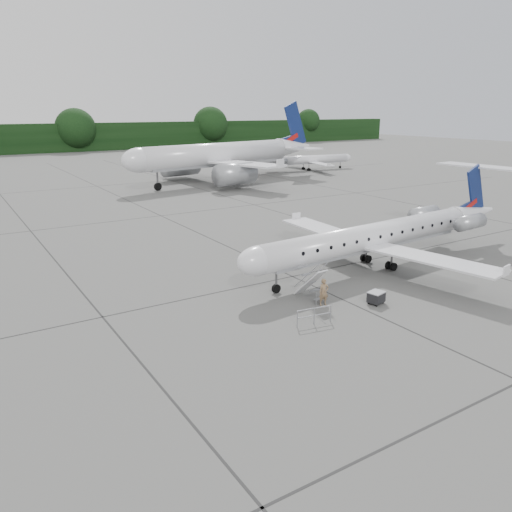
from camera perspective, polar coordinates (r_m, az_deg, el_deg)
ground at (r=37.16m, az=14.67°, el=-3.03°), size 320.00×320.00×0.00m
treeline at (r=156.01m, az=-23.19°, el=12.26°), size 260.00×4.00×8.00m
main_regional_jet at (r=39.39m, az=13.17°, el=3.60°), size 29.15×21.87×7.15m
airstair at (r=32.85m, az=6.22°, el=-3.09°), size 1.00×2.33×2.24m
passenger at (r=32.05m, az=7.76°, el=-4.11°), size 0.73×0.58×1.76m
safety_railing at (r=29.35m, az=6.67°, el=-6.86°), size 2.18×0.45×1.00m
baggage_cart at (r=33.05m, az=13.57°, el=-4.61°), size 1.16×1.02×0.87m
bg_narrowbody at (r=84.37m, az=-4.50°, el=12.76°), size 40.98×32.64×13.24m
bg_regional_right at (r=103.54m, az=6.19°, el=11.36°), size 24.08×18.56×5.87m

